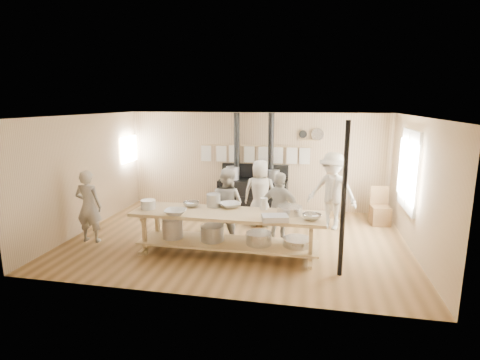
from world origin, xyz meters
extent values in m
plane|color=brown|center=(0.00, 0.00, 0.00)|extent=(7.00, 7.00, 0.00)
plane|color=tan|center=(0.00, 2.50, 1.30)|extent=(7.00, 0.00, 7.00)
plane|color=tan|center=(0.00, -2.50, 1.30)|extent=(7.00, 0.00, 7.00)
plane|color=tan|center=(-3.50, 0.00, 1.30)|extent=(0.00, 5.00, 5.00)
plane|color=tan|center=(3.50, 0.00, 1.30)|extent=(0.00, 5.00, 5.00)
plane|color=tan|center=(0.00, 0.00, 2.60)|extent=(7.00, 7.00, 0.00)
cube|color=beige|center=(3.47, 0.60, 1.50)|extent=(0.06, 1.35, 1.65)
plane|color=white|center=(3.43, 0.60, 1.50)|extent=(0.00, 1.50, 1.50)
cube|color=beige|center=(3.42, 0.60, 1.50)|extent=(0.02, 0.03, 1.50)
plane|color=white|center=(-3.45, 2.00, 1.60)|extent=(0.00, 0.90, 0.90)
cube|color=black|center=(0.00, 2.10, 0.42)|extent=(1.80, 0.70, 0.85)
cube|color=black|center=(0.00, 2.10, 0.05)|extent=(1.90, 0.75, 0.10)
cube|color=black|center=(0.00, 2.40, 1.05)|extent=(1.80, 0.12, 0.35)
cylinder|color=black|center=(-0.45, 2.15, 1.73)|extent=(0.15, 0.15, 1.75)
cylinder|color=black|center=(0.45, 2.15, 1.73)|extent=(0.15, 0.15, 1.75)
cylinder|color=#B2B2B7|center=(-0.55, 2.10, 1.02)|extent=(0.36, 0.36, 0.34)
cylinder|color=gray|center=(0.55, 2.05, 1.00)|extent=(0.30, 0.30, 0.30)
cylinder|color=tan|center=(0.00, 2.40, 1.72)|extent=(3.00, 0.04, 0.04)
cube|color=white|center=(-1.35, 2.40, 1.50)|extent=(0.28, 0.01, 0.46)
cube|color=white|center=(-0.96, 2.40, 1.50)|extent=(0.28, 0.01, 0.46)
cube|color=white|center=(-0.58, 2.40, 1.50)|extent=(0.28, 0.01, 0.46)
cube|color=white|center=(-0.19, 2.40, 1.50)|extent=(0.28, 0.01, 0.46)
cube|color=white|center=(0.19, 2.40, 1.50)|extent=(0.28, 0.01, 0.46)
cube|color=white|center=(0.58, 2.40, 1.50)|extent=(0.28, 0.01, 0.46)
cube|color=white|center=(0.96, 2.40, 1.50)|extent=(0.28, 0.01, 0.46)
cube|color=white|center=(1.35, 2.40, 1.50)|extent=(0.28, 0.01, 0.46)
cube|color=tan|center=(1.40, 2.42, 1.90)|extent=(0.50, 0.14, 0.03)
cylinder|color=black|center=(1.25, 2.44, 2.05)|extent=(0.20, 0.04, 0.20)
cylinder|color=silver|center=(1.62, 2.44, 2.05)|extent=(0.32, 0.03, 0.32)
cube|color=tan|center=(0.00, -0.90, 0.82)|extent=(3.60, 0.90, 0.06)
cube|color=tan|center=(0.00, -0.90, 0.25)|extent=(3.40, 0.80, 0.04)
cube|color=tan|center=(0.00, -0.90, 0.20)|extent=(3.30, 0.06, 0.06)
cube|color=tan|center=(-1.55, -1.20, 0.42)|extent=(0.07, 0.07, 0.85)
cube|color=tan|center=(-1.55, -0.60, 0.42)|extent=(0.07, 0.07, 0.85)
cube|color=tan|center=(1.55, -1.20, 0.42)|extent=(0.07, 0.07, 0.85)
cube|color=tan|center=(1.55, -0.60, 0.42)|extent=(0.07, 0.07, 0.85)
cylinder|color=#B2B2B7|center=(-1.10, -0.90, 0.46)|extent=(0.40, 0.40, 0.38)
cylinder|color=gray|center=(-0.30, -0.90, 0.42)|extent=(0.44, 0.44, 0.30)
cylinder|color=silver|center=(0.60, -0.90, 0.38)|extent=(0.48, 0.48, 0.22)
cylinder|color=silver|center=(1.30, -0.90, 0.34)|extent=(0.52, 0.52, 0.14)
cylinder|color=black|center=(2.05, -1.35, 1.30)|extent=(0.08, 0.08, 2.60)
imported|color=#ABA498|center=(-2.98, -0.75, 0.76)|extent=(0.57, 0.38, 1.52)
imported|color=#ABA498|center=(-0.19, -0.10, 0.77)|extent=(0.92, 0.83, 1.55)
imported|color=#ABA498|center=(0.36, 0.93, 0.79)|extent=(0.78, 0.52, 1.58)
imported|color=#ABA498|center=(0.92, -0.24, 0.76)|extent=(0.96, 0.66, 1.52)
imported|color=#ABA498|center=(1.98, 1.06, 0.89)|extent=(1.31, 1.03, 1.77)
cube|color=brown|center=(3.15, 1.58, 0.23)|extent=(0.46, 0.46, 0.45)
cube|color=brown|center=(3.13, 1.77, 0.65)|extent=(0.42, 0.09, 0.50)
imported|color=silver|center=(-0.90, -1.23, 0.90)|extent=(0.42, 0.42, 0.10)
imported|color=silver|center=(-0.79, -0.67, 0.90)|extent=(0.45, 0.45, 0.10)
imported|color=silver|center=(-0.03, -0.57, 0.90)|extent=(0.54, 0.54, 0.10)
imported|color=silver|center=(1.55, -1.04, 0.90)|extent=(0.35, 0.35, 0.11)
cube|color=#B2B2B7|center=(0.92, -1.23, 0.90)|extent=(0.51, 0.40, 0.10)
cylinder|color=silver|center=(1.14, -0.78, 0.92)|extent=(0.61, 0.61, 0.15)
cylinder|color=gray|center=(-0.36, -0.57, 0.98)|extent=(0.36, 0.36, 0.26)
cylinder|color=silver|center=(-1.55, -0.97, 0.94)|extent=(0.30, 0.30, 0.18)
cylinder|color=silver|center=(0.64, -0.57, 0.96)|extent=(0.18, 0.18, 0.22)
camera|label=1|loc=(1.53, -7.45, 2.88)|focal=28.00mm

